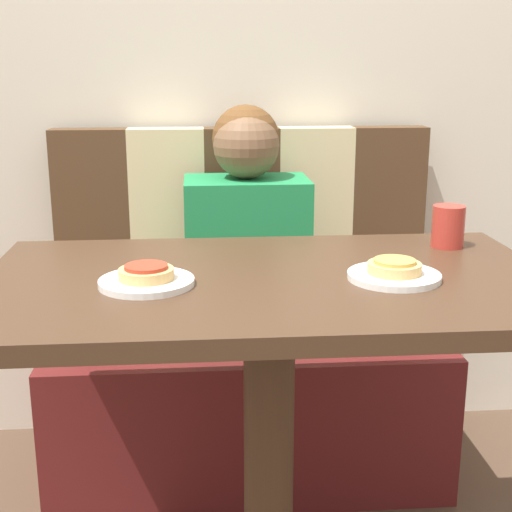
{
  "coord_description": "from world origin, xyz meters",
  "views": [
    {
      "loc": [
        -0.13,
        -1.27,
        1.16
      ],
      "look_at": [
        0.0,
        0.31,
        0.73
      ],
      "focal_mm": 50.0,
      "sensor_mm": 36.0,
      "label": 1
    }
  ],
  "objects_px": {
    "person": "(247,229)",
    "plate_right": "(394,276)",
    "plate_left": "(147,282)",
    "pizza_left": "(146,272)",
    "drinking_cup": "(448,226)",
    "pizza_right": "(394,267)"
  },
  "relations": [
    {
      "from": "person",
      "to": "pizza_left",
      "type": "relative_size",
      "value": 6.43
    },
    {
      "from": "person",
      "to": "plate_left",
      "type": "xyz_separation_m",
      "value": [
        -0.23,
        -0.66,
        0.06
      ]
    },
    {
      "from": "person",
      "to": "plate_right",
      "type": "xyz_separation_m",
      "value": [
        0.23,
        -0.66,
        0.06
      ]
    },
    {
      "from": "person",
      "to": "pizza_left",
      "type": "xyz_separation_m",
      "value": [
        -0.23,
        -0.66,
        0.08
      ]
    },
    {
      "from": "person",
      "to": "drinking_cup",
      "type": "relative_size",
      "value": 7.02
    },
    {
      "from": "plate_left",
      "to": "drinking_cup",
      "type": "relative_size",
      "value": 1.89
    },
    {
      "from": "pizza_left",
      "to": "plate_left",
      "type": "bearing_deg",
      "value": -90.0
    },
    {
      "from": "plate_left",
      "to": "pizza_left",
      "type": "bearing_deg",
      "value": 90.0
    },
    {
      "from": "person",
      "to": "plate_left",
      "type": "distance_m",
      "value": 0.7
    },
    {
      "from": "plate_right",
      "to": "pizza_right",
      "type": "xyz_separation_m",
      "value": [
        0.0,
        0.0,
        0.02
      ]
    },
    {
      "from": "pizza_right",
      "to": "pizza_left",
      "type": "bearing_deg",
      "value": 180.0
    },
    {
      "from": "person",
      "to": "pizza_left",
      "type": "distance_m",
      "value": 0.7
    },
    {
      "from": "plate_left",
      "to": "pizza_right",
      "type": "relative_size",
      "value": 1.73
    },
    {
      "from": "pizza_left",
      "to": "pizza_right",
      "type": "height_order",
      "value": "same"
    },
    {
      "from": "plate_right",
      "to": "pizza_left",
      "type": "distance_m",
      "value": 0.45
    },
    {
      "from": "person",
      "to": "pizza_right",
      "type": "distance_m",
      "value": 0.7
    },
    {
      "from": "person",
      "to": "plate_right",
      "type": "height_order",
      "value": "person"
    },
    {
      "from": "plate_left",
      "to": "drinking_cup",
      "type": "bearing_deg",
      "value": 19.87
    },
    {
      "from": "drinking_cup",
      "to": "plate_left",
      "type": "bearing_deg",
      "value": -160.13
    },
    {
      "from": "plate_right",
      "to": "pizza_left",
      "type": "bearing_deg",
      "value": 180.0
    },
    {
      "from": "plate_right",
      "to": "pizza_right",
      "type": "bearing_deg",
      "value": 90.0
    },
    {
      "from": "plate_left",
      "to": "pizza_left",
      "type": "relative_size",
      "value": 1.73
    }
  ]
}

